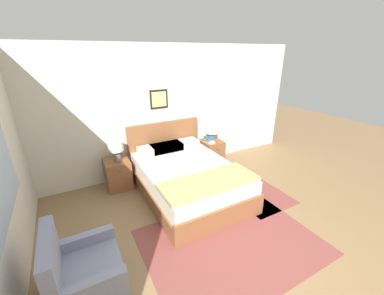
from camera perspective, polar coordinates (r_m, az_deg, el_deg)
The scene contains 14 objects.
ground_plane at distance 3.23m, azimuth 14.32°, elevation -27.88°, with size 16.00×16.00×0.00m, color olive.
wall_back at distance 4.88m, azimuth -9.16°, elevation 8.45°, with size 6.98×0.09×2.60m.
area_rug_main at distance 3.54m, azimuth 9.48°, elevation -21.65°, with size 2.32×1.76×0.01m.
area_rug_bedside at distance 4.65m, azimuth 14.60°, elevation -10.18°, with size 0.93×1.37×0.01m.
bed at distance 4.31m, azimuth -1.20°, elevation -7.28°, with size 1.56×2.19×1.11m.
armchair at distance 3.00m, azimuth -24.77°, elevation -26.39°, with size 0.69×0.76×0.87m.
nightstand_near_window at distance 4.73m, azimuth -17.51°, elevation -6.07°, with size 0.44×0.51×0.56m.
nightstand_by_door at distance 5.44m, azimuth 4.73°, elevation -1.19°, with size 0.44×0.51×0.56m.
table_lamp_near_window at distance 4.49m, azimuth -18.04°, elevation -0.08°, with size 0.27×0.27×0.39m.
table_lamp_by_door at distance 5.23m, azimuth 4.92°, elevation 4.12°, with size 0.27×0.27×0.39m.
book_thick_bottom at distance 5.24m, azimuth 4.20°, elevation 1.45°, with size 0.17×0.27×0.04m.
book_hardcover_middle at distance 5.23m, azimuth 4.21°, elevation 1.80°, with size 0.14×0.22×0.03m.
book_novel_upper at distance 5.22m, azimuth 4.22°, elevation 2.11°, with size 0.24×0.23×0.03m.
book_slim_near_top at distance 5.21m, azimuth 4.23°, elevation 2.43°, with size 0.19×0.24×0.03m.
Camera 1 is at (-1.57, -1.40, 2.44)m, focal length 22.00 mm.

